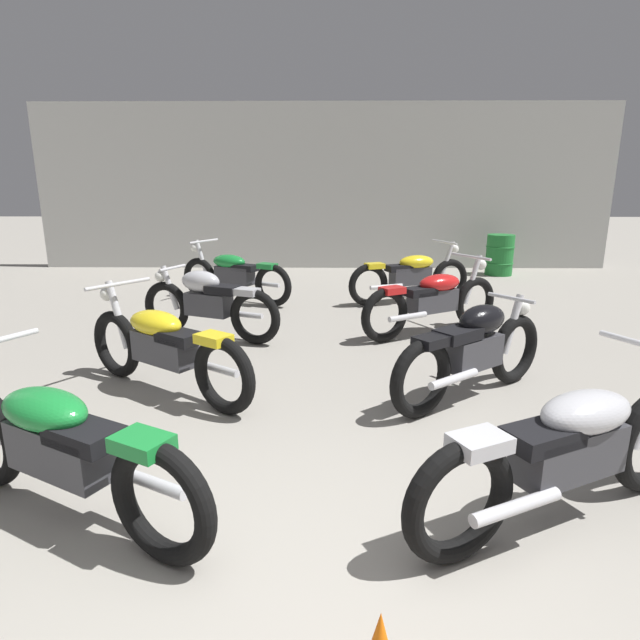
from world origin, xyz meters
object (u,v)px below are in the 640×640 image
Objects in this scene: motorcycle_left_row_0 at (59,446)px; motorcycle_right_row_2 at (434,299)px; motorcycle_right_row_3 at (411,275)px; motorcycle_right_row_1 at (474,349)px; oil_drum at (500,255)px; motorcycle_left_row_1 at (164,346)px; motorcycle_right_row_0 at (571,448)px; motorcycle_left_row_2 at (208,302)px; motorcycle_left_row_3 at (234,274)px.

motorcycle_left_row_0 is 4.79m from motorcycle_right_row_2.
motorcycle_right_row_1 is at bearing -91.05° from motorcycle_right_row_3.
motorcycle_right_row_2 is 5.08m from oil_drum.
motorcycle_left_row_0 is 9.83m from oil_drum.
motorcycle_left_row_1 and motorcycle_right_row_0 have the same top height.
motorcycle_left_row_2 is 2.20× the size of oil_drum.
motorcycle_left_row_1 is at bearing -89.45° from motorcycle_left_row_3.
motorcycle_left_row_0 is at bearing -90.41° from motorcycle_left_row_2.
motorcycle_right_row_3 reaches higher than oil_drum.
motorcycle_left_row_2 is 0.95× the size of motorcycle_left_row_3.
motorcycle_right_row_2 reaches higher than motorcycle_right_row_1.
motorcycle_right_row_2 is (0.07, 2.09, -0.01)m from motorcycle_right_row_1.
motorcycle_left_row_1 is 0.89× the size of motorcycle_right_row_3.
motorcycle_right_row_1 is at bearing -54.66° from motorcycle_left_row_3.
motorcycle_left_row_0 is 2.32× the size of oil_drum.
motorcycle_left_row_2 is 4.57m from motorcycle_right_row_0.
motorcycle_left_row_3 is at bearing 179.40° from motorcycle_right_row_3.
motorcycle_right_row_2 is (2.82, 0.24, -0.01)m from motorcycle_left_row_2.
motorcycle_left_row_2 is (0.03, 3.61, 0.01)m from motorcycle_left_row_0.
motorcycle_right_row_1 is at bearing 91.72° from motorcycle_right_row_0.
motorcycle_left_row_2 is 0.90× the size of motorcycle_right_row_3.
motorcycle_right_row_1 is (2.80, -3.96, 0.01)m from motorcycle_left_row_3.
motorcycle_left_row_0 is 5.72m from motorcycle_left_row_3.
oil_drum is at bearing 58.42° from motorcycle_left_row_0.
motorcycle_right_row_2 is 1.84m from motorcycle_right_row_3.
motorcycle_left_row_2 is (0.01, 1.77, 0.01)m from motorcycle_left_row_1.
motorcycle_right_row_2 is 0.94× the size of motorcycle_right_row_3.
motorcycle_left_row_0 is at bearing -179.92° from motorcycle_right_row_0.
motorcycle_right_row_2 is at bearing -33.07° from motorcycle_left_row_3.
motorcycle_left_row_0 is 1.00× the size of motorcycle_left_row_3.
motorcycle_right_row_0 is 1.04× the size of motorcycle_right_row_2.
motorcycle_right_row_0 is at bearing -33.14° from motorcycle_left_row_1.
motorcycle_left_row_1 is 1.77m from motorcycle_left_row_2.
motorcycle_left_row_2 is 0.93× the size of motorcycle_right_row_0.
motorcycle_left_row_0 is 3.61m from motorcycle_left_row_2.
motorcycle_right_row_0 is 8.68m from oil_drum.
motorcycle_left_row_3 is 4.85m from motorcycle_right_row_1.
motorcycle_left_row_3 is at bearing 91.26° from motorcycle_left_row_2.
oil_drum is at bearing 70.34° from motorcycle_right_row_1.
motorcycle_right_row_3 is (2.86, 5.69, 0.00)m from motorcycle_left_row_0.
motorcycle_left_row_3 is 3.43m from motorcycle_right_row_2.
motorcycle_right_row_3 is at bearing 53.52° from motorcycle_left_row_1.
motorcycle_right_row_2 is at bearing 35.24° from motorcycle_left_row_1.
motorcycle_left_row_2 is at bearing 127.94° from motorcycle_right_row_0.
motorcycle_left_row_3 is at bearing 125.34° from motorcycle_right_row_1.
motorcycle_left_row_0 is 1.02× the size of motorcycle_right_row_2.
motorcycle_left_row_0 is 0.96× the size of motorcycle_right_row_3.
motorcycle_left_row_1 is at bearing -90.29° from motorcycle_left_row_2.
motorcycle_left_row_3 is 5.81m from oil_drum.
motorcycle_right_row_3 is (2.84, 3.84, 0.00)m from motorcycle_left_row_1.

